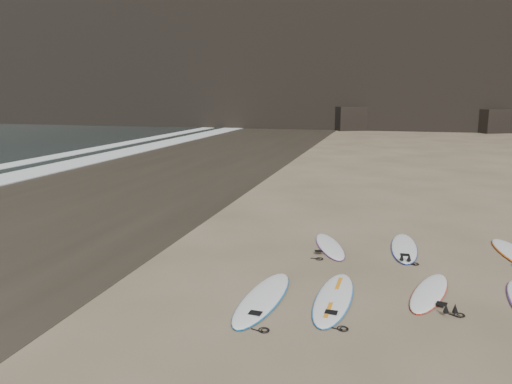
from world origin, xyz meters
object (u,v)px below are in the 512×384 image
Objects in this scene: surfboard_1 at (334,298)px; surfboard_2 at (429,292)px; surfboard_0 at (263,298)px; surfboard_6 at (404,247)px; surfboard_5 at (330,246)px.

surfboard_2 is (1.77, 0.77, -0.01)m from surfboard_1.
surfboard_1 is (1.30, 0.35, -0.00)m from surfboard_0.
surfboard_0 is 1.34m from surfboard_1.
surfboard_1 reaches higher than surfboard_6.
surfboard_0 is 4.77m from surfboard_6.
surfboard_6 reaches higher than surfboard_5.
surfboard_1 is at bearing -100.69° from surfboard_5.
surfboard_2 is 3.35m from surfboard_5.
surfboard_6 is (2.67, 3.95, -0.00)m from surfboard_0.
surfboard_6 is (1.82, 0.33, 0.00)m from surfboard_5.
surfboard_2 is at bearing 24.19° from surfboard_0.
surfboard_0 is at bearing -121.69° from surfboard_5.
surfboard_1 is 3.31m from surfboard_5.
surfboard_6 is at bearing 113.30° from surfboard_2.
surfboard_6 is (1.37, 3.60, -0.00)m from surfboard_1.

